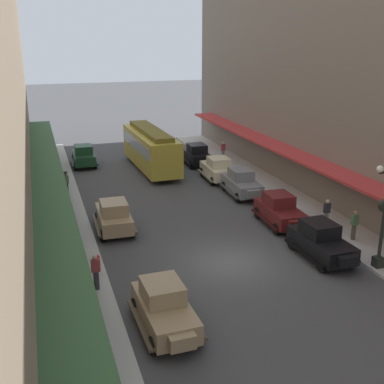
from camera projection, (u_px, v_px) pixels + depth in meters
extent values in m
plane|color=#424244|center=(230.00, 262.00, 23.74)|extent=(200.00, 200.00, 0.00)
cube|color=#B7B5AD|center=(75.00, 284.00, 21.49)|extent=(3.00, 60.00, 0.15)
cube|color=#B7B5AD|center=(358.00, 241.00, 25.95)|extent=(3.00, 60.00, 0.15)
cube|color=#335933|center=(55.00, 225.00, 20.41)|extent=(1.80, 54.00, 0.16)
cube|color=#BF3333|center=(374.00, 189.00, 25.22)|extent=(1.80, 54.00, 0.16)
cube|color=#193D23|center=(84.00, 157.00, 41.27)|extent=(1.76, 3.93, 0.80)
cube|color=#193D23|center=(83.00, 149.00, 40.81)|extent=(1.47, 1.72, 0.70)
cube|color=#8C9EA8|center=(83.00, 149.00, 40.81)|extent=(1.39, 1.69, 0.42)
cube|color=#193D23|center=(81.00, 151.00, 43.19)|extent=(0.94, 0.37, 0.52)
cube|color=black|center=(73.00, 162.00, 41.10)|extent=(0.29, 3.51, 0.12)
cube|color=black|center=(95.00, 160.00, 41.64)|extent=(0.29, 3.51, 0.12)
cylinder|color=black|center=(73.00, 159.00, 42.40)|extent=(0.23, 0.68, 0.68)
cylinder|color=black|center=(92.00, 158.00, 42.86)|extent=(0.23, 0.68, 0.68)
cylinder|color=black|center=(76.00, 166.00, 39.92)|extent=(0.23, 0.68, 0.68)
cylinder|color=black|center=(95.00, 165.00, 40.38)|extent=(0.23, 0.68, 0.68)
cube|color=slate|center=(242.00, 185.00, 33.49)|extent=(1.88, 3.98, 0.80)
cube|color=slate|center=(241.00, 174.00, 33.48)|extent=(1.52, 1.77, 0.70)
cube|color=#8C9EA8|center=(241.00, 174.00, 33.48)|extent=(1.44, 1.73, 0.42)
cube|color=slate|center=(254.00, 194.00, 31.52)|extent=(0.95, 0.40, 0.52)
cube|color=#393A3D|center=(254.00, 189.00, 33.83)|extent=(0.40, 3.52, 0.12)
cube|color=#393A3D|center=(229.00, 191.00, 33.34)|extent=(0.40, 3.52, 0.12)
cylinder|color=black|center=(260.00, 196.00, 32.56)|extent=(0.25, 0.69, 0.68)
cylinder|color=black|center=(238.00, 198.00, 32.15)|extent=(0.25, 0.69, 0.68)
cylinder|color=black|center=(245.00, 184.00, 35.07)|extent=(0.25, 0.69, 0.68)
cylinder|color=black|center=(224.00, 186.00, 34.66)|extent=(0.25, 0.69, 0.68)
cube|color=#591919|center=(280.00, 213.00, 28.26)|extent=(1.88, 3.97, 0.80)
cube|color=#591919|center=(279.00, 199.00, 28.26)|extent=(1.52, 1.76, 0.70)
cube|color=#8C9EA8|center=(279.00, 199.00, 28.26)|extent=(1.44, 1.73, 0.42)
cube|color=#591919|center=(297.00, 225.00, 26.29)|extent=(0.95, 0.40, 0.52)
cube|color=black|center=(294.00, 216.00, 28.60)|extent=(0.40, 3.52, 0.12)
cube|color=black|center=(265.00, 219.00, 28.12)|extent=(0.40, 3.52, 0.12)
cylinder|color=black|center=(303.00, 226.00, 27.34)|extent=(0.25, 0.69, 0.68)
cylinder|color=black|center=(277.00, 229.00, 26.93)|extent=(0.25, 0.69, 0.68)
cylinder|color=black|center=(282.00, 210.00, 29.84)|extent=(0.25, 0.69, 0.68)
cylinder|color=black|center=(258.00, 213.00, 29.43)|extent=(0.25, 0.69, 0.68)
cube|color=#997F5B|center=(114.00, 218.00, 27.39)|extent=(1.81, 3.95, 0.80)
cube|color=#997F5B|center=(114.00, 208.00, 26.93)|extent=(1.49, 1.74, 0.70)
cube|color=#8C9EA8|center=(114.00, 208.00, 26.93)|extent=(1.41, 1.70, 0.42)
cube|color=#997F5B|center=(109.00, 206.00, 29.31)|extent=(0.94, 0.39, 0.52)
cube|color=#4C3F2D|center=(97.00, 225.00, 27.23)|extent=(0.34, 3.52, 0.12)
cube|color=#4C3F2D|center=(131.00, 222.00, 27.74)|extent=(0.34, 3.52, 0.12)
cylinder|color=black|center=(98.00, 218.00, 28.54)|extent=(0.24, 0.69, 0.68)
cylinder|color=black|center=(125.00, 215.00, 28.97)|extent=(0.24, 0.69, 0.68)
cylinder|color=black|center=(103.00, 236.00, 26.05)|extent=(0.24, 0.69, 0.68)
cylinder|color=black|center=(132.00, 232.00, 26.48)|extent=(0.24, 0.69, 0.68)
cube|color=black|center=(321.00, 244.00, 23.98)|extent=(1.76, 3.93, 0.80)
cube|color=black|center=(320.00, 229.00, 23.97)|extent=(1.47, 1.72, 0.70)
cube|color=#8C9EA8|center=(320.00, 229.00, 23.97)|extent=(1.39, 1.69, 0.42)
cube|color=black|center=(348.00, 261.00, 22.05)|extent=(0.94, 0.37, 0.52)
cube|color=black|center=(337.00, 248.00, 24.37)|extent=(0.29, 3.51, 0.12)
cube|color=black|center=(304.00, 253.00, 23.78)|extent=(0.29, 3.51, 0.12)
cylinder|color=black|center=(351.00, 261.00, 23.13)|extent=(0.23, 0.68, 0.68)
cylinder|color=black|center=(322.00, 266.00, 22.62)|extent=(0.23, 0.68, 0.68)
cylinder|color=black|center=(319.00, 239.00, 25.58)|extent=(0.23, 0.68, 0.68)
cylinder|color=black|center=(292.00, 243.00, 25.08)|extent=(0.23, 0.68, 0.68)
cube|color=#997F5B|center=(165.00, 311.00, 18.12)|extent=(1.79, 3.94, 0.80)
cube|color=#997F5B|center=(162.00, 291.00, 18.12)|extent=(1.48, 1.73, 0.70)
cube|color=#8C9EA8|center=(162.00, 291.00, 18.12)|extent=(1.41, 1.70, 0.42)
cube|color=#997F5B|center=(182.00, 343.00, 16.20)|extent=(0.94, 0.38, 0.52)
cube|color=#4C3F2D|center=(188.00, 314.00, 18.52)|extent=(0.32, 3.51, 0.12)
cube|color=#4C3F2D|center=(140.00, 324.00, 17.92)|extent=(0.32, 3.51, 0.12)
cylinder|color=black|center=(197.00, 337.00, 17.28)|extent=(0.24, 0.69, 0.68)
cylinder|color=black|center=(154.00, 346.00, 16.76)|extent=(0.24, 0.69, 0.68)
cylinder|color=black|center=(174.00, 299.00, 19.73)|extent=(0.24, 0.69, 0.68)
cylinder|color=black|center=(136.00, 306.00, 19.21)|extent=(0.24, 0.69, 0.68)
cube|color=black|center=(196.00, 156.00, 41.70)|extent=(1.83, 3.95, 0.80)
cube|color=black|center=(197.00, 148.00, 41.24)|extent=(1.50, 1.75, 0.70)
cube|color=#8C9EA8|center=(197.00, 148.00, 41.24)|extent=(1.42, 1.71, 0.42)
cube|color=black|center=(189.00, 150.00, 43.63)|extent=(0.95, 0.39, 0.52)
cube|color=black|center=(186.00, 160.00, 41.55)|extent=(0.36, 3.52, 0.12)
cube|color=black|center=(206.00, 159.00, 42.05)|extent=(0.36, 3.52, 0.12)
cylinder|color=black|center=(183.00, 158.00, 42.85)|extent=(0.24, 0.69, 0.68)
cylinder|color=black|center=(200.00, 156.00, 43.29)|extent=(0.24, 0.69, 0.68)
cylinder|color=black|center=(192.00, 165.00, 40.36)|extent=(0.24, 0.69, 0.68)
cylinder|color=black|center=(210.00, 164.00, 40.79)|extent=(0.24, 0.69, 0.68)
cube|color=beige|center=(217.00, 171.00, 37.13)|extent=(1.88, 3.98, 0.80)
cube|color=beige|center=(218.00, 162.00, 36.67)|extent=(1.52, 1.77, 0.70)
cube|color=#8C9EA8|center=(218.00, 162.00, 36.67)|extent=(1.45, 1.73, 0.42)
cube|color=beige|center=(209.00, 163.00, 39.06)|extent=(0.95, 0.40, 0.52)
cube|color=#6D6856|center=(206.00, 176.00, 36.98)|extent=(0.41, 3.52, 0.12)
cube|color=#6D6856|center=(229.00, 174.00, 37.47)|extent=(0.41, 3.52, 0.12)
cylinder|color=black|center=(202.00, 172.00, 38.30)|extent=(0.25, 0.69, 0.68)
cylinder|color=black|center=(221.00, 170.00, 38.71)|extent=(0.25, 0.69, 0.68)
cylinder|color=black|center=(213.00, 181.00, 35.79)|extent=(0.25, 0.69, 0.68)
cylinder|color=black|center=(233.00, 180.00, 36.20)|extent=(0.25, 0.69, 0.68)
cube|color=gold|center=(151.00, 149.00, 39.72)|extent=(2.74, 9.66, 2.70)
cube|color=brown|center=(150.00, 131.00, 39.25)|extent=(1.72, 8.68, 0.36)
cube|color=#8C9EA8|center=(151.00, 144.00, 39.57)|extent=(2.75, 8.89, 0.95)
cube|color=black|center=(143.00, 159.00, 42.78)|extent=(2.03, 1.25, 0.40)
cube|color=black|center=(161.00, 176.00, 37.62)|extent=(2.03, 1.25, 0.40)
cube|color=black|center=(378.00, 262.00, 22.87)|extent=(0.44, 0.44, 0.50)
cylinder|color=black|center=(384.00, 216.00, 22.15)|extent=(0.16, 0.16, 4.20)
sphere|color=white|center=(380.00, 169.00, 21.28)|extent=(0.32, 0.32, 0.32)
cylinder|color=silver|center=(384.00, 205.00, 22.09)|extent=(0.56, 0.02, 0.56)
cylinder|color=#B21E19|center=(98.00, 264.00, 22.44)|extent=(0.24, 0.24, 0.70)
sphere|color=#B21E19|center=(97.00, 257.00, 22.32)|extent=(0.20, 0.20, 0.20)
cylinder|color=slate|center=(223.00, 155.00, 42.75)|extent=(0.24, 0.24, 0.85)
cube|color=maroon|center=(223.00, 147.00, 42.54)|extent=(0.36, 0.22, 0.56)
sphere|color=beige|center=(223.00, 143.00, 42.41)|extent=(0.22, 0.22, 0.22)
cylinder|color=#4C4238|center=(66.00, 202.00, 30.67)|extent=(0.24, 0.24, 0.85)
cube|color=#4C724C|center=(65.00, 191.00, 30.45)|extent=(0.36, 0.22, 0.56)
sphere|color=tan|center=(64.00, 185.00, 30.33)|extent=(0.22, 0.22, 0.22)
cylinder|color=#2D2D33|center=(67.00, 189.00, 33.19)|extent=(0.24, 0.24, 0.85)
cube|color=#4C724C|center=(66.00, 179.00, 32.97)|extent=(0.36, 0.22, 0.56)
sphere|color=brown|center=(66.00, 174.00, 32.85)|extent=(0.22, 0.22, 0.22)
cylinder|color=black|center=(65.00, 172.00, 32.81)|extent=(0.28, 0.28, 0.04)
cylinder|color=#2D2D33|center=(96.00, 280.00, 20.79)|extent=(0.24, 0.24, 0.85)
cube|color=maroon|center=(95.00, 265.00, 20.57)|extent=(0.36, 0.22, 0.56)
sphere|color=tan|center=(95.00, 257.00, 20.45)|extent=(0.22, 0.22, 0.22)
cylinder|color=slate|center=(326.00, 219.00, 27.69)|extent=(0.24, 0.24, 0.85)
cube|color=#26262D|center=(327.00, 208.00, 27.47)|extent=(0.36, 0.22, 0.56)
sphere|color=beige|center=(328.00, 201.00, 27.35)|extent=(0.22, 0.22, 0.22)
cylinder|color=#4C4238|center=(353.00, 232.00, 25.92)|extent=(0.24, 0.24, 0.85)
cube|color=#4C724C|center=(355.00, 220.00, 25.70)|extent=(0.36, 0.22, 0.56)
sphere|color=#9E7051|center=(356.00, 213.00, 25.58)|extent=(0.22, 0.22, 0.22)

